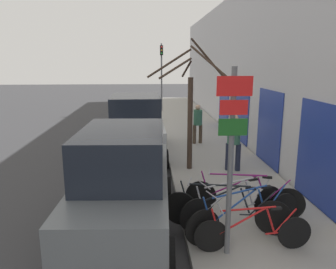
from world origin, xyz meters
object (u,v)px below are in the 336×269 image
at_px(bicycle_1, 245,215).
at_px(street_tree, 190,108).
at_px(parked_car_0, 124,187).
at_px(signpost, 231,152).
at_px(bicycle_0, 253,232).
at_px(parked_car_1, 136,130).
at_px(bicycle_3, 234,206).
at_px(bicycle_4, 243,197).
at_px(pedestrian_far, 198,121).
at_px(bicycle_2, 226,210).
at_px(pedestrian_near, 234,138).
at_px(traffic_light, 162,68).

distance_m(bicycle_1, street_tree, 4.43).
bearing_deg(bicycle_1, parked_car_0, 58.08).
relative_size(signpost, parked_car_0, 0.69).
bearing_deg(bicycle_0, parked_car_1, 18.78).
bearing_deg(parked_car_1, bicycle_3, -69.50).
bearing_deg(parked_car_0, signpost, -28.12).
xyz_separation_m(bicycle_0, street_tree, (-0.55, 4.66, 1.57)).
relative_size(bicycle_1, parked_car_0, 0.52).
bearing_deg(bicycle_3, bicycle_4, -55.27).
relative_size(bicycle_3, pedestrian_far, 1.46).
xyz_separation_m(bicycle_0, bicycle_4, (0.23, 1.39, 0.05)).
relative_size(bicycle_0, bicycle_1, 0.87).
bearing_deg(street_tree, bicycle_2, -86.58).
height_order(bicycle_4, pedestrian_near, pedestrian_near).
bearing_deg(pedestrian_far, signpost, 68.51).
bearing_deg(bicycle_4, bicycle_3, 159.15).
height_order(signpost, pedestrian_far, signpost).
height_order(bicycle_4, parked_car_1, parked_car_1).
height_order(bicycle_2, bicycle_3, same).
relative_size(signpost, bicycle_4, 1.31).
relative_size(parked_car_0, pedestrian_near, 2.66).
xyz_separation_m(bicycle_1, traffic_light, (-0.89, 16.59, 2.47)).
bearing_deg(parked_car_1, street_tree, -47.82).
xyz_separation_m(bicycle_0, bicycle_1, (0.01, 0.53, 0.05)).
height_order(bicycle_0, bicycle_2, bicycle_2).
height_order(bicycle_3, pedestrian_far, pedestrian_far).
distance_m(parked_car_0, parked_car_1, 5.45).
height_order(signpost, bicycle_2, signpost).
relative_size(bicycle_0, bicycle_3, 0.91).
bearing_deg(pedestrian_near, signpost, -89.58).
xyz_separation_m(parked_car_0, pedestrian_far, (2.54, 6.88, 0.08)).
distance_m(bicycle_3, pedestrian_near, 3.61).
xyz_separation_m(signpost, bicycle_3, (0.39, 1.04, -1.46)).
distance_m(signpost, bicycle_0, 1.58).
bearing_deg(bicycle_2, traffic_light, 18.87).
relative_size(bicycle_4, parked_car_0, 0.53).
height_order(signpost, bicycle_4, signpost).
height_order(bicycle_3, traffic_light, traffic_light).
bearing_deg(parked_car_0, pedestrian_near, 49.96).
bearing_deg(pedestrian_far, bicycle_0, 71.93).
bearing_deg(pedestrian_near, bicycle_0, -83.89).
distance_m(bicycle_0, street_tree, 4.95).
bearing_deg(bicycle_3, parked_car_1, 3.65).
relative_size(bicycle_2, bicycle_3, 1.05).
bearing_deg(bicycle_4, bicycle_2, 155.26).
height_order(bicycle_2, pedestrian_near, pedestrian_near).
distance_m(signpost, pedestrian_far, 8.07).
bearing_deg(bicycle_3, parked_car_0, 70.20).
xyz_separation_m(signpost, traffic_light, (-0.39, 17.20, 1.01)).
distance_m(parked_car_1, pedestrian_near, 3.69).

